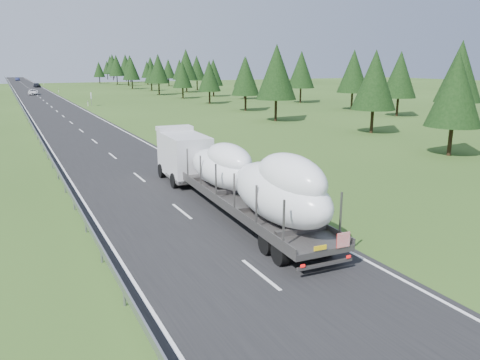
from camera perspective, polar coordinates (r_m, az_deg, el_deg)
name	(u,v)px	position (r m, az deg, el deg)	size (l,w,h in m)	color
ground	(261,275)	(18.65, 2.52, -11.48)	(400.00, 400.00, 0.00)	#2E4D19
road_surface	(43,100)	(115.23, -22.88, 8.96)	(10.00, 400.00, 0.02)	black
guardrail	(17,98)	(114.87, -25.56, 8.98)	(0.10, 400.00, 0.76)	slate
marker_posts	(50,87)	(170.46, -22.16, 10.51)	(0.13, 350.08, 1.00)	silver
highway_sign	(91,96)	(96.11, -17.70, 9.68)	(0.08, 0.90, 2.60)	slate
tree_line_right	(196,68)	(130.70, -5.36, 13.45)	(28.50, 298.25, 12.42)	black
boat_truck	(234,173)	(25.44, -0.78, 0.83)	(3.38, 19.51, 4.30)	silver
distant_van	(33,92)	(135.76, -23.89, 9.78)	(2.40, 5.21, 1.45)	white
distant_car_dark	(37,85)	(177.91, -23.51, 10.57)	(1.86, 4.62, 1.57)	black
distant_car_blue	(17,79)	(250.29, -25.51, 11.05)	(1.65, 4.74, 1.56)	#161C3F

